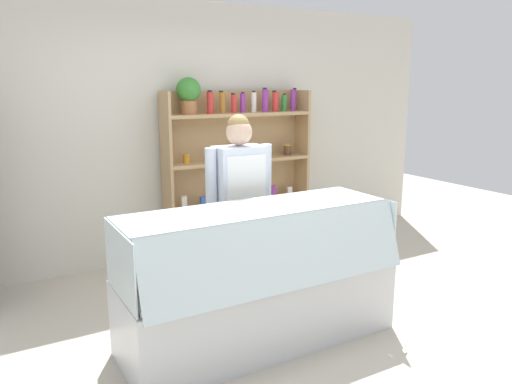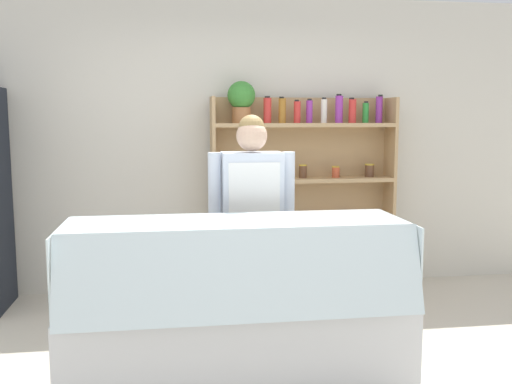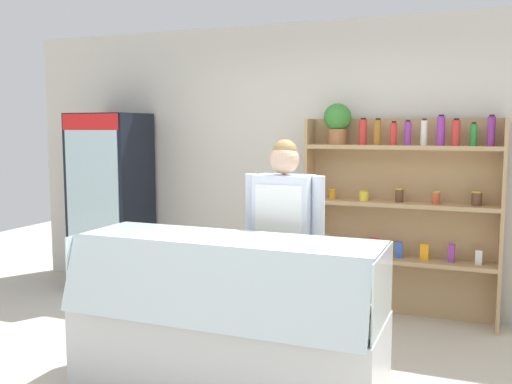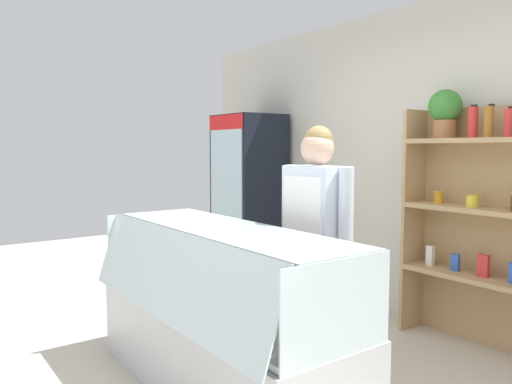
% 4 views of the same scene
% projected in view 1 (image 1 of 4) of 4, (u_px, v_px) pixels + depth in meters
% --- Properties ---
extents(ground_plane, '(12.00, 12.00, 0.00)m').
position_uv_depth(ground_plane, '(275.00, 332.00, 3.82)').
color(ground_plane, beige).
extents(back_wall, '(6.80, 0.10, 2.70)m').
position_uv_depth(back_wall, '(173.00, 133.00, 5.27)').
color(back_wall, beige).
rests_on(back_wall, ground).
extents(shelving_unit, '(1.69, 0.29, 1.92)m').
position_uv_depth(shelving_unit, '(233.00, 157.00, 5.45)').
color(shelving_unit, tan).
rests_on(shelving_unit, ground).
extents(deli_display_case, '(2.00, 0.77, 1.01)m').
position_uv_depth(deli_display_case, '(259.00, 301.00, 3.63)').
color(deli_display_case, silver).
rests_on(deli_display_case, ground).
extents(shop_clerk, '(0.60, 0.25, 1.62)m').
position_uv_depth(shop_clerk, '(240.00, 196.00, 4.10)').
color(shop_clerk, '#383D51').
rests_on(shop_clerk, ground).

